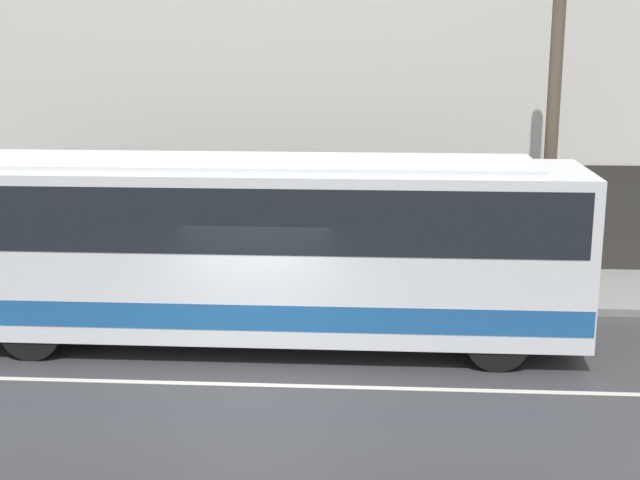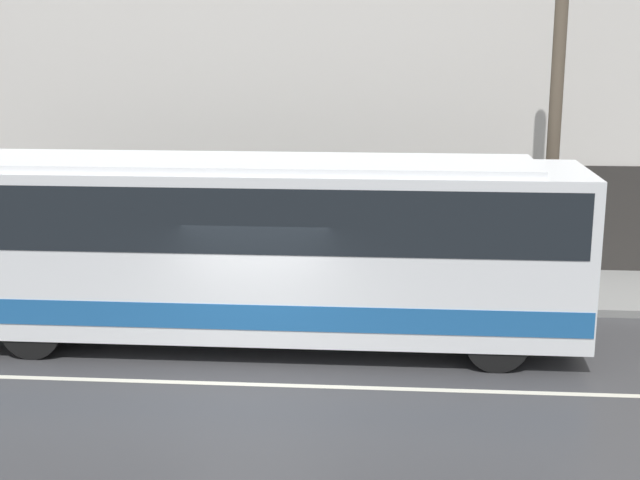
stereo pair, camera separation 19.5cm
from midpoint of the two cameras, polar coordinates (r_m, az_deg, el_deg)
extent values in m
plane|color=#38383A|center=(14.88, -4.76, -9.23)|extent=(60.00, 60.00, 0.00)
cube|color=gray|center=(20.08, -2.45, -2.90)|extent=(60.00, 3.17, 0.16)
cube|color=silver|center=(21.01, -2.08, 12.17)|extent=(60.00, 0.30, 10.53)
cube|color=#2D2B28|center=(21.30, -2.04, 1.48)|extent=(60.00, 0.06, 2.63)
cube|color=beige|center=(14.88, -4.76, -9.21)|extent=(54.00, 0.14, 0.01)
cube|color=white|center=(16.29, -5.13, -0.44)|extent=(12.14, 2.53, 2.96)
cube|color=#1E5999|center=(16.53, -5.06, -3.58)|extent=(12.08, 2.55, 0.45)
cube|color=black|center=(16.13, -5.18, 2.11)|extent=(11.77, 2.55, 1.13)
cube|color=orange|center=(16.23, 16.31, 3.69)|extent=(0.12, 1.90, 0.28)
cube|color=white|center=(15.99, -5.24, 4.94)|extent=(10.32, 2.15, 0.12)
cylinder|color=black|center=(15.54, 10.94, -6.28)|extent=(1.09, 0.28, 1.09)
cylinder|color=black|center=(17.62, 10.07, -3.87)|extent=(1.09, 0.28, 1.09)
cylinder|color=black|center=(16.59, -18.31, -5.46)|extent=(1.09, 0.28, 1.09)
cylinder|color=black|center=(18.55, -15.81, -3.30)|extent=(1.09, 0.28, 1.09)
cylinder|color=brown|center=(18.78, 14.39, 7.83)|extent=(0.26, 0.26, 7.72)
cylinder|color=#1E5933|center=(19.11, -7.54, -1.33)|extent=(0.36, 0.36, 1.46)
sphere|color=tan|center=(18.91, -7.62, 1.20)|extent=(0.27, 0.27, 0.27)
camera|label=1|loc=(0.10, -90.35, -0.08)|focal=50.00mm
camera|label=2|loc=(0.10, 89.65, 0.08)|focal=50.00mm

